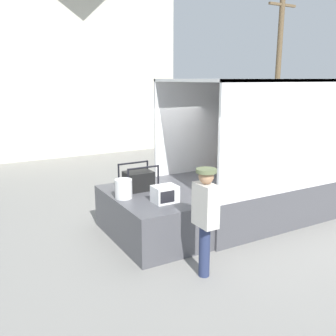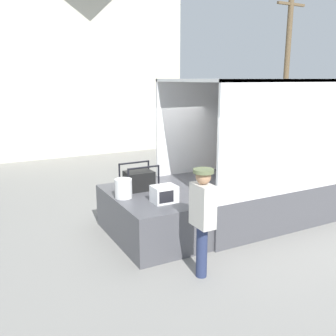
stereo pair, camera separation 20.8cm
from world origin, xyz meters
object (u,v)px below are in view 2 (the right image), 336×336
object	(u,v)px
microwave	(164,194)
utility_pole	(287,64)
worker_person	(203,211)
box_truck	(316,165)
portable_generator	(140,180)
orange_bucket	(123,188)

from	to	relation	value
microwave	utility_pole	xyz separation A→B (m)	(12.05, 9.20, 2.81)
worker_person	microwave	bearing A→B (deg)	91.12
box_truck	utility_pole	distance (m)	11.71
portable_generator	worker_person	world-z (taller)	worker_person
worker_person	box_truck	bearing A→B (deg)	21.39
portable_generator	orange_bucket	distance (m)	0.62
box_truck	utility_pole	xyz separation A→B (m)	(7.37, 8.64, 2.87)
microwave	utility_pole	distance (m)	15.42
orange_bucket	microwave	bearing A→B (deg)	-46.39
microwave	worker_person	xyz separation A→B (m)	(0.02, -1.26, 0.06)
box_truck	utility_pole	world-z (taller)	utility_pole
orange_bucket	utility_pole	size ratio (longest dim) A/B	0.05
orange_bucket	worker_person	world-z (taller)	worker_person
box_truck	orange_bucket	size ratio (longest dim) A/B	17.93
utility_pole	microwave	bearing A→B (deg)	-142.64
box_truck	portable_generator	world-z (taller)	box_truck
box_truck	microwave	world-z (taller)	box_truck
utility_pole	portable_generator	bearing A→B (deg)	-145.79
box_truck	worker_person	size ratio (longest dim) A/B	3.73
microwave	portable_generator	bearing A→B (deg)	94.01
microwave	portable_generator	xyz separation A→B (m)	(-0.07, 0.96, 0.05)
worker_person	utility_pole	distance (m)	16.18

